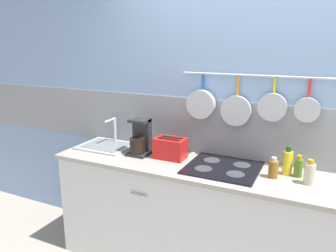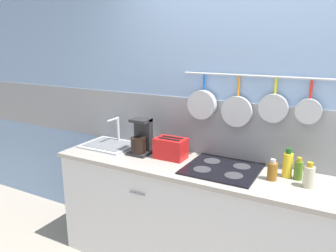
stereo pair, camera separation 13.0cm
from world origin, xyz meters
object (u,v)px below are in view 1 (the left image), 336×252
object	(u,v)px
coffee_maker	(140,140)
bottle_cooking_wine	(273,169)
bottle_hot_sauce	(288,162)
bottle_sesame_oil	(298,167)
toaster	(170,148)
bottle_olive_oil	(309,173)

from	to	relation	value
coffee_maker	bottle_cooking_wine	distance (m)	1.10
coffee_maker	bottle_hot_sauce	distance (m)	1.18
bottle_cooking_wine	bottle_sesame_oil	world-z (taller)	bottle_sesame_oil
toaster	bottle_olive_oil	distance (m)	1.06
bottle_cooking_wine	bottle_olive_oil	size ratio (longest dim) A/B	0.87
coffee_maker	bottle_sesame_oil	xyz separation A→B (m)	(1.26, 0.06, -0.05)
bottle_cooking_wine	bottle_olive_oil	bearing A→B (deg)	-1.55
coffee_maker	bottle_olive_oil	size ratio (longest dim) A/B	1.76
toaster	bottle_olive_oil	size ratio (longest dim) A/B	1.53
bottle_hot_sauce	bottle_olive_oil	world-z (taller)	bottle_hot_sauce
coffee_maker	bottle_cooking_wine	world-z (taller)	coffee_maker
coffee_maker	toaster	world-z (taller)	coffee_maker
toaster	bottle_sesame_oil	bearing A→B (deg)	2.74
bottle_sesame_oil	bottle_olive_oil	bearing A→B (deg)	-52.77
bottle_cooking_wine	bottle_sesame_oil	bearing A→B (deg)	31.32
toaster	bottle_hot_sauce	world-z (taller)	bottle_hot_sauce
bottle_cooking_wine	bottle_hot_sauce	world-z (taller)	bottle_hot_sauce
coffee_maker	bottle_hot_sauce	xyz separation A→B (m)	(1.18, 0.08, -0.03)
toaster	bottle_olive_oil	xyz separation A→B (m)	(1.06, -0.05, -0.01)
coffee_maker	bottle_cooking_wine	bearing A→B (deg)	-1.62
toaster	coffee_maker	bearing A→B (deg)	-176.41
bottle_cooking_wine	toaster	bearing A→B (deg)	176.64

